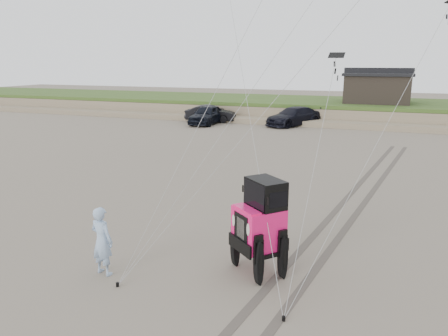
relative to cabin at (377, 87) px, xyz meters
The scene contains 11 objects.
ground 37.20m from the cabin, 93.09° to the right, with size 160.00×160.00×0.00m, color #6B6054.
dune_ridge 3.18m from the cabin, 165.96° to the left, with size 160.00×14.25×1.73m.
cabin is the anchor object (origin of this frame).
truck_a 17.00m from the cabin, 149.56° to the right, with size 2.07×5.14×1.75m, color black.
truck_b 16.56m from the cabin, 154.75° to the right, with size 1.67×4.80×1.58m, color black.
truck_c 9.84m from the cabin, 135.35° to the right, with size 2.34×5.75×1.67m, color black.
jeep 35.20m from the cabin, 93.01° to the right, with size 2.44×5.67×2.11m, color #FF166E, non-canonical shape.
man 37.21m from the cabin, 98.96° to the right, with size 0.70×0.46×1.93m, color #8EAEDC.
stake_main 37.65m from the cabin, 97.70° to the right, with size 0.08×0.08×0.12m, color black.
stake_aux 37.32m from the cabin, 90.97° to the right, with size 0.08×0.08×0.12m, color black.
tire_tracks 29.18m from the cabin, 90.00° to the right, with size 5.22×29.74×0.01m.
Camera 1 is at (3.18, -8.81, 5.70)m, focal length 35.00 mm.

